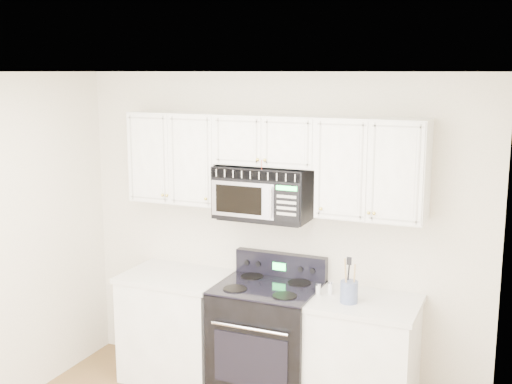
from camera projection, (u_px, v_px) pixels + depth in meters
The scene contains 9 objects.
room at pixel (168, 299), 3.73m from camera, with size 3.51×3.51×2.61m.
base_cabinet_left at pixel (177, 329), 5.50m from camera, with size 0.86×0.65×0.92m.
base_cabinet_right at pixel (360, 362), 4.88m from camera, with size 0.86×0.65×0.92m.
range at pixel (268, 340), 5.14m from camera, with size 0.79×0.71×1.13m.
upper_cabinets at pixel (270, 158), 5.04m from camera, with size 2.44×0.37×0.75m.
microwave at pixel (264, 192), 5.09m from camera, with size 0.75×0.43×0.42m.
utensil_crock at pixel (349, 291), 4.73m from camera, with size 0.13×0.13×0.35m.
shaker_salt at pixel (330, 288), 4.91m from camera, with size 0.04×0.04×0.10m.
shaker_pepper at pixel (318, 289), 4.89m from camera, with size 0.04×0.04×0.09m.
Camera 1 is at (1.86, -3.06, 2.61)m, focal length 45.00 mm.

